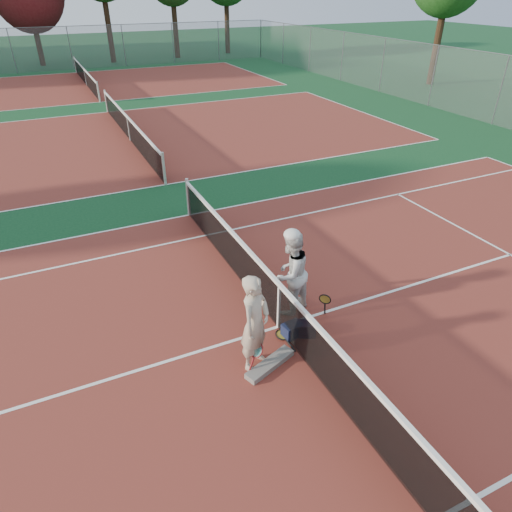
# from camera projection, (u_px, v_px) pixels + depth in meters

# --- Properties ---
(ground) EXTENTS (130.00, 130.00, 0.00)m
(ground) POSITION_uv_depth(u_px,v_px,m) (278.00, 327.00, 8.80)
(ground) COLOR #103B1D
(ground) RESTS_ON ground
(court_main) EXTENTS (23.77, 10.97, 0.01)m
(court_main) POSITION_uv_depth(u_px,v_px,m) (278.00, 327.00, 8.80)
(court_main) COLOR maroon
(court_main) RESTS_ON ground
(court_far_a) EXTENTS (23.77, 10.97, 0.01)m
(court_far_a) POSITION_uv_depth(u_px,v_px,m) (130.00, 140.00, 19.28)
(court_far_a) COLOR maroon
(court_far_a) RESTS_ON ground
(court_far_b) EXTENTS (23.77, 10.97, 0.01)m
(court_far_b) POSITION_uv_depth(u_px,v_px,m) (87.00, 85.00, 29.77)
(court_far_b) COLOR maroon
(court_far_b) RESTS_ON ground
(net_main) EXTENTS (0.10, 10.98, 1.02)m
(net_main) POSITION_uv_depth(u_px,v_px,m) (279.00, 306.00, 8.54)
(net_main) COLOR black
(net_main) RESTS_ON ground
(net_far_a) EXTENTS (0.10, 10.98, 1.02)m
(net_far_a) POSITION_uv_depth(u_px,v_px,m) (129.00, 128.00, 19.02)
(net_far_a) COLOR black
(net_far_a) RESTS_ON ground
(net_far_b) EXTENTS (0.10, 10.98, 1.02)m
(net_far_b) POSITION_uv_depth(u_px,v_px,m) (85.00, 77.00, 29.51)
(net_far_b) COLOR black
(net_far_b) RESTS_ON ground
(fence_back) EXTENTS (32.00, 0.06, 3.00)m
(fence_back) POSITION_uv_depth(u_px,v_px,m) (70.00, 48.00, 34.43)
(fence_back) COLOR slate
(fence_back) RESTS_ON ground
(player_a) EXTENTS (0.78, 0.74, 1.80)m
(player_a) POSITION_uv_depth(u_px,v_px,m) (255.00, 323.00, 7.50)
(player_a) COLOR #C0AC94
(player_a) RESTS_ON ground
(player_b) EXTENTS (1.05, 0.95, 1.77)m
(player_b) POSITION_uv_depth(u_px,v_px,m) (290.00, 273.00, 8.82)
(player_b) COLOR silver
(player_b) RESTS_ON ground
(racket_red) EXTENTS (0.44, 0.41, 0.52)m
(racket_red) POSITION_uv_depth(u_px,v_px,m) (257.00, 356.00, 7.74)
(racket_red) COLOR maroon
(racket_red) RESTS_ON ground
(racket_black_held) EXTENTS (0.34, 0.34, 0.58)m
(racket_black_held) POSITION_uv_depth(u_px,v_px,m) (324.00, 306.00, 8.90)
(racket_black_held) COLOR black
(racket_black_held) RESTS_ON ground
(racket_spare) EXTENTS (0.30, 0.61, 0.07)m
(racket_spare) POSITION_uv_depth(u_px,v_px,m) (282.00, 335.00, 8.54)
(racket_spare) COLOR black
(racket_spare) RESTS_ON ground
(sports_bag_navy) EXTENTS (0.39, 0.29, 0.29)m
(sports_bag_navy) POSITION_uv_depth(u_px,v_px,m) (292.00, 330.00, 8.50)
(sports_bag_navy) COLOR black
(sports_bag_navy) RESTS_ON ground
(sports_bag_purple) EXTENTS (0.42, 0.37, 0.28)m
(sports_bag_purple) POSITION_uv_depth(u_px,v_px,m) (306.00, 329.00, 8.54)
(sports_bag_purple) COLOR black
(sports_bag_purple) RESTS_ON ground
(net_cover_canvas) EXTENTS (1.03, 0.57, 0.11)m
(net_cover_canvas) POSITION_uv_depth(u_px,v_px,m) (270.00, 364.00, 7.87)
(net_cover_canvas) COLOR #67625D
(net_cover_canvas) RESTS_ON ground
(water_bottle) EXTENTS (0.09, 0.09, 0.30)m
(water_bottle) POSITION_uv_depth(u_px,v_px,m) (306.00, 323.00, 8.68)
(water_bottle) COLOR #C9EAFF
(water_bottle) RESTS_ON ground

